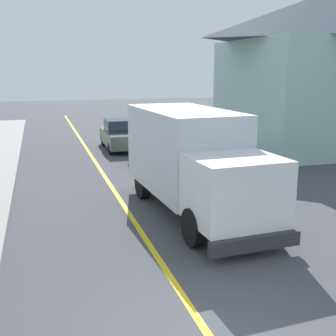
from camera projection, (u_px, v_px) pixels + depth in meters
centre_line_yellow at (113, 190)px, 16.34m from camera, size 0.16×56.00×0.01m
box_truck at (192, 157)px, 13.47m from camera, size 2.80×7.30×3.20m
parked_car_near at (158, 153)px, 19.42m from camera, size 1.81×4.41×1.67m
parked_car_mid at (120, 135)px, 24.56m from camera, size 1.83×4.41×1.67m
stop_sign at (208, 129)px, 19.11m from camera, size 0.80×0.10×2.65m
house_across_street at (318, 70)px, 24.24m from camera, size 10.02×9.20×8.46m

